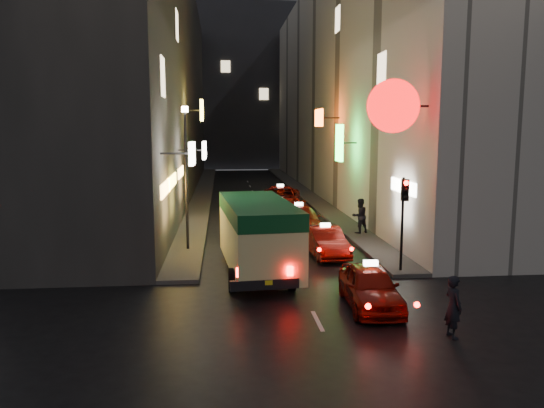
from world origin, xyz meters
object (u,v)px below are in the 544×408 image
object	(u,v)px
minibus	(258,229)
traffic_light	(404,204)
pedestrian_crossing	(453,302)
lamp_post	(186,168)
taxi_near	(370,283)

from	to	relation	value
minibus	traffic_light	size ratio (longest dim) A/B	1.90
pedestrian_crossing	traffic_light	distance (m)	6.24
minibus	lamp_post	bearing A→B (deg)	125.47
minibus	taxi_near	size ratio (longest dim) A/B	1.38
traffic_light	lamp_post	size ratio (longest dim) A/B	0.56
lamp_post	minibus	bearing A→B (deg)	-54.53
traffic_light	pedestrian_crossing	bearing A→B (deg)	-96.71
minibus	taxi_near	bearing A→B (deg)	-51.29
taxi_near	traffic_light	xyz separation A→B (m)	(2.19, 3.42, 1.93)
pedestrian_crossing	minibus	bearing A→B (deg)	27.19
pedestrian_crossing	traffic_light	xyz separation A→B (m)	(0.70, 5.95, 1.74)
minibus	traffic_light	distance (m)	5.47
lamp_post	pedestrian_crossing	bearing A→B (deg)	-54.41
minibus	pedestrian_crossing	world-z (taller)	minibus
minibus	pedestrian_crossing	size ratio (longest dim) A/B	3.53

